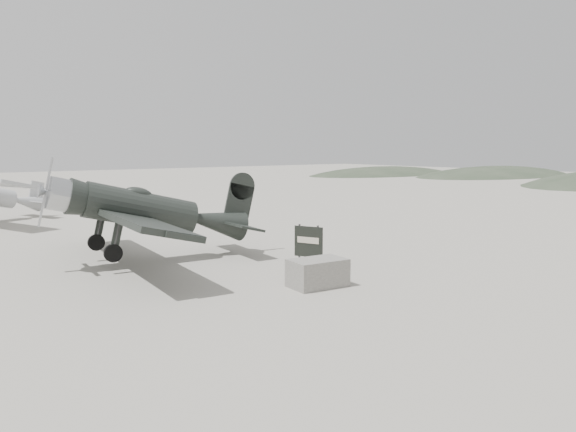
# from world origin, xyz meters

# --- Properties ---
(ground) EXTENTS (160.00, 160.00, 0.00)m
(ground) POSITION_xyz_m (0.00, 0.00, 0.00)
(ground) COLOR gray
(ground) RESTS_ON ground
(hill_east_north) EXTENTS (36.00, 18.00, 6.00)m
(hill_east_north) POSITION_xyz_m (60.00, 28.00, 0.00)
(hill_east_north) COLOR #303C2C
(hill_east_north) RESTS_ON ground
(hill_northeast) EXTENTS (32.00, 16.00, 5.20)m
(hill_northeast) POSITION_xyz_m (50.00, 40.00, 0.00)
(hill_northeast) COLOR #303C2C
(hill_northeast) RESTS_ON ground
(lowwing_monoplane) EXTENTS (7.62, 10.66, 3.43)m
(lowwing_monoplane) POSITION_xyz_m (-3.42, 2.29, 1.81)
(lowwing_monoplane) COLOR black
(lowwing_monoplane) RESTS_ON ground
(equipment_block) EXTENTS (1.74, 1.20, 0.82)m
(equipment_block) POSITION_xyz_m (-1.07, -4.04, 0.41)
(equipment_block) COLOR slate
(equipment_block) RESTS_ON ground
(sign_board) EXTENTS (0.47, 0.98, 1.49)m
(sign_board) POSITION_xyz_m (0.29, -2.00, 0.89)
(sign_board) COLOR #333333
(sign_board) RESTS_ON ground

